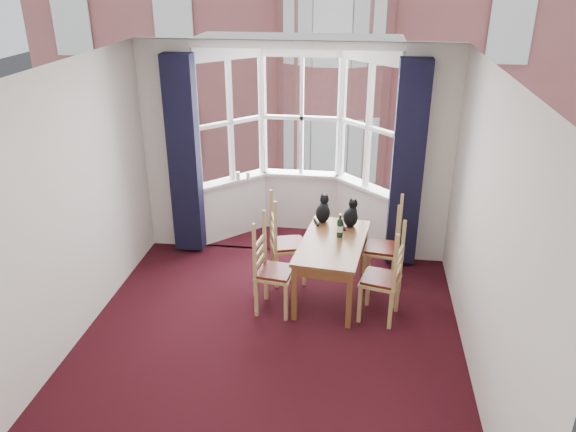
% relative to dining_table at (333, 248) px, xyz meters
% --- Properties ---
extents(floor, '(4.50, 4.50, 0.00)m').
position_rel_dining_table_xyz_m(floor, '(-0.58, -1.16, -0.62)').
color(floor, black).
rests_on(floor, ground).
extents(ceiling, '(4.50, 4.50, 0.00)m').
position_rel_dining_table_xyz_m(ceiling, '(-0.58, -1.16, 2.18)').
color(ceiling, white).
rests_on(ceiling, floor).
extents(wall_left, '(0.00, 4.50, 4.50)m').
position_rel_dining_table_xyz_m(wall_left, '(-2.58, -1.16, 0.78)').
color(wall_left, silver).
rests_on(wall_left, floor).
extents(wall_right, '(0.00, 4.50, 4.50)m').
position_rel_dining_table_xyz_m(wall_right, '(1.42, -1.16, 0.78)').
color(wall_right, silver).
rests_on(wall_right, floor).
extents(wall_near, '(4.00, 0.00, 4.00)m').
position_rel_dining_table_xyz_m(wall_near, '(-0.58, -3.41, 0.78)').
color(wall_near, silver).
rests_on(wall_near, floor).
extents(wall_back_pier_left, '(0.70, 0.12, 2.80)m').
position_rel_dining_table_xyz_m(wall_back_pier_left, '(-2.23, 1.09, 0.78)').
color(wall_back_pier_left, silver).
rests_on(wall_back_pier_left, floor).
extents(wall_back_pier_right, '(0.70, 0.12, 2.80)m').
position_rel_dining_table_xyz_m(wall_back_pier_right, '(1.07, 1.09, 0.78)').
color(wall_back_pier_right, silver).
rests_on(wall_back_pier_right, floor).
extents(bay_window, '(2.76, 0.94, 2.80)m').
position_rel_dining_table_xyz_m(bay_window, '(-0.58, 1.59, 0.78)').
color(bay_window, white).
rests_on(bay_window, floor).
extents(curtain_left, '(0.38, 0.22, 2.60)m').
position_rel_dining_table_xyz_m(curtain_left, '(-2.00, 0.91, 0.73)').
color(curtain_left, black).
rests_on(curtain_left, floor).
extents(curtain_right, '(0.38, 0.22, 2.60)m').
position_rel_dining_table_xyz_m(curtain_right, '(0.84, 0.91, 0.73)').
color(curtain_right, black).
rests_on(curtain_right, floor).
extents(dining_table, '(0.85, 1.39, 0.71)m').
position_rel_dining_table_xyz_m(dining_table, '(0.00, 0.00, 0.00)').
color(dining_table, brown).
rests_on(dining_table, floor).
extents(chair_left_near, '(0.45, 0.47, 0.92)m').
position_rel_dining_table_xyz_m(chair_left_near, '(-0.70, -0.39, -0.15)').
color(chair_left_near, tan).
rests_on(chair_left_near, floor).
extents(chair_left_far, '(0.51, 0.52, 0.92)m').
position_rel_dining_table_xyz_m(chair_left_far, '(-0.64, 0.27, -0.15)').
color(chair_left_far, tan).
rests_on(chair_left_far, floor).
extents(chair_right_near, '(0.49, 0.50, 0.92)m').
position_rel_dining_table_xyz_m(chair_right_near, '(0.64, -0.41, -0.15)').
color(chair_right_near, tan).
rests_on(chair_right_near, floor).
extents(chair_right_far, '(0.46, 0.47, 0.92)m').
position_rel_dining_table_xyz_m(chair_right_far, '(0.67, 0.34, -0.15)').
color(chair_right_far, tan).
rests_on(chair_right_far, floor).
extents(cat_left, '(0.20, 0.27, 0.34)m').
position_rel_dining_table_xyz_m(cat_left, '(-0.16, 0.54, 0.22)').
color(cat_left, black).
rests_on(cat_left, dining_table).
extents(cat_right, '(0.24, 0.28, 0.34)m').
position_rel_dining_table_xyz_m(cat_right, '(0.19, 0.45, 0.22)').
color(cat_right, black).
rests_on(cat_right, dining_table).
extents(wine_bottle, '(0.07, 0.07, 0.29)m').
position_rel_dining_table_xyz_m(wine_bottle, '(0.07, 0.12, 0.22)').
color(wine_bottle, black).
rests_on(wine_bottle, dining_table).
extents(candle_tall, '(0.06, 0.06, 0.11)m').
position_rel_dining_table_xyz_m(candle_tall, '(-1.42, 1.44, 0.30)').
color(candle_tall, white).
rests_on(candle_tall, bay_window).
extents(candle_short, '(0.06, 0.06, 0.10)m').
position_rel_dining_table_xyz_m(candle_short, '(-1.28, 1.47, 0.30)').
color(candle_short, white).
rests_on(candle_short, bay_window).
extents(street, '(80.00, 80.00, 0.00)m').
position_rel_dining_table_xyz_m(street, '(-0.58, 31.09, -6.62)').
color(street, '#333335').
rests_on(street, ground).
extents(tenement_building, '(18.40, 7.80, 15.20)m').
position_rel_dining_table_xyz_m(tenement_building, '(-0.58, 12.85, 0.98)').
color(tenement_building, '#A65855').
rests_on(tenement_building, street).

